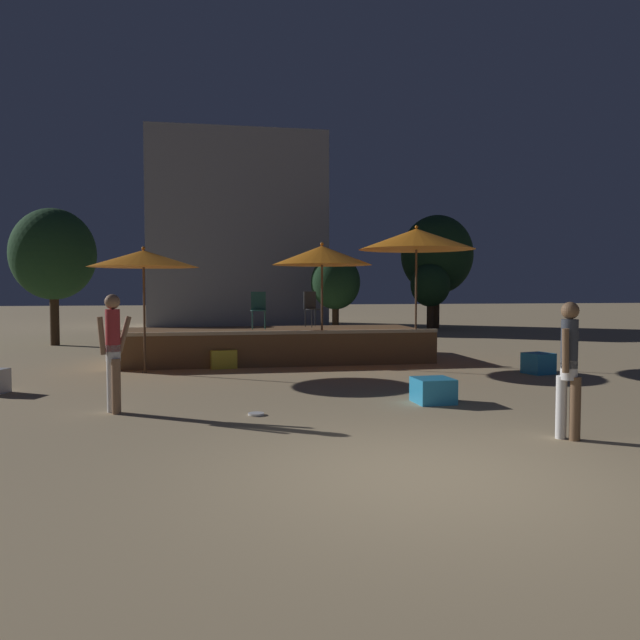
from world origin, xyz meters
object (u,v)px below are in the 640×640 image
object	(u,v)px
cube_seat_0	(433,390)
background_tree_2	(53,255)
patio_umbrella_0	(322,256)
bistro_chair_1	(258,306)
patio_umbrella_2	(416,239)
patio_umbrella_1	(144,259)
frisbee_disc	(256,414)
background_tree_3	(430,286)
cube_seat_3	(222,359)
person_1	(569,366)
cube_seat_2	(538,363)
background_tree_0	(437,255)
bistro_chair_0	(311,305)
background_tree_1	(336,283)
person_0	(113,348)

from	to	relation	value
cube_seat_0	background_tree_2	size ratio (longest dim) A/B	0.14
cube_seat_0	background_tree_2	bearing A→B (deg)	125.83
patio_umbrella_0	cube_seat_0	world-z (taller)	patio_umbrella_0
bistro_chair_1	patio_umbrella_2	bearing A→B (deg)	-9.49
patio_umbrella_1	patio_umbrella_2	distance (m)	6.31
cube_seat_0	frisbee_disc	size ratio (longest dim) A/B	2.62
background_tree_2	background_tree_3	xyz separation A→B (m)	(14.23, 4.54, -0.96)
bistro_chair_1	background_tree_2	bearing A→B (deg)	138.54
cube_seat_3	person_1	size ratio (longest dim) A/B	0.40
patio_umbrella_0	cube_seat_0	distance (m)	5.57
cube_seat_0	person_1	size ratio (longest dim) A/B	0.37
cube_seat_2	background_tree_0	xyz separation A→B (m)	(3.16, 14.41, 3.08)
patio_umbrella_0	patio_umbrella_1	xyz separation A→B (m)	(-3.98, -0.54, -0.13)
person_1	background_tree_0	distance (m)	20.79
cube_seat_2	bistro_chair_1	size ratio (longest dim) A/B	0.71
cube_seat_2	background_tree_0	bearing A→B (deg)	77.63
bistro_chair_0	cube_seat_2	bearing A→B (deg)	-62.60
patio_umbrella_0	patio_umbrella_2	bearing A→B (deg)	-1.51
background_tree_0	background_tree_1	bearing A→B (deg)	-161.61
patio_umbrella_0	background_tree_3	xyz separation A→B (m)	(6.78, 11.17, -0.67)
cube_seat_2	background_tree_3	distance (m)	13.63
cube_seat_2	background_tree_3	world-z (taller)	background_tree_3
patio_umbrella_2	person_1	distance (m)	7.78
frisbee_disc	person_0	bearing A→B (deg)	165.57
person_1	bistro_chair_1	bearing A→B (deg)	157.29
patio_umbrella_1	bistro_chair_1	world-z (taller)	patio_umbrella_1
patio_umbrella_1	bistro_chair_1	bearing A→B (deg)	26.73
patio_umbrella_0	background_tree_2	world-z (taller)	background_tree_2
person_0	bistro_chair_0	bearing A→B (deg)	115.65
patio_umbrella_2	cube_seat_0	size ratio (longest dim) A/B	5.43
background_tree_1	background_tree_0	bearing A→B (deg)	18.39
background_tree_3	background_tree_2	bearing A→B (deg)	-162.31
patio_umbrella_0	background_tree_3	distance (m)	13.09
patio_umbrella_1	background_tree_1	distance (m)	12.92
person_0	cube_seat_0	bearing A→B (deg)	57.57
cube_seat_0	bistro_chair_1	distance (m)	6.27
patio_umbrella_1	background_tree_0	xyz separation A→B (m)	(11.48, 12.82, 0.84)
person_1	background_tree_0	world-z (taller)	background_tree_0
person_0	background_tree_0	distance (m)	20.80
patio_umbrella_2	cube_seat_0	bearing A→B (deg)	-105.75
background_tree_2	background_tree_3	distance (m)	14.97
bistro_chair_0	background_tree_1	bearing A→B (deg)	50.60
cube_seat_0	bistro_chair_1	size ratio (longest dim) A/B	0.68
cube_seat_2	frisbee_disc	bearing A→B (deg)	-152.41
cube_seat_2	person_1	distance (m)	6.06
background_tree_3	patio_umbrella_0	bearing A→B (deg)	-121.26
background_tree_1	background_tree_2	xyz separation A→B (m)	(-9.96, -4.00, 0.85)
person_1	bistro_chair_0	xyz separation A→B (m)	(-1.69, 8.87, 0.49)
person_1	background_tree_2	size ratio (longest dim) A/B	0.39
person_1	background_tree_1	size ratio (longest dim) A/B	0.53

